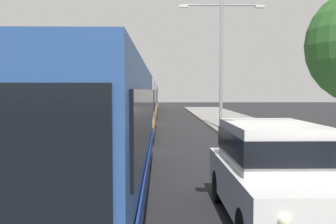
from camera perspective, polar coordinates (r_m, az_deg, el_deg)
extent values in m
cube|color=#284C8C|center=(9.14, -10.90, -2.02)|extent=(2.50, 11.75, 2.70)
cube|color=black|center=(8.99, -2.92, 0.18)|extent=(0.04, 10.81, 1.00)
cube|color=black|center=(9.42, -18.56, 0.16)|extent=(0.04, 10.81, 1.00)
cube|color=navy|center=(9.13, -2.83, -7.04)|extent=(0.03, 11.16, 0.36)
cube|color=black|center=(5.69, -17.09, 9.11)|extent=(1.75, 0.90, 0.16)
cylinder|color=black|center=(12.38, -3.24, -6.17)|extent=(0.28, 1.00, 1.00)
cylinder|color=black|center=(12.65, -13.31, -6.05)|extent=(0.28, 1.00, 1.00)
cube|color=silver|center=(22.22, -5.19, 1.14)|extent=(2.50, 10.94, 2.70)
cube|color=black|center=(22.16, -1.91, 2.05)|extent=(0.04, 10.06, 1.00)
cube|color=black|center=(22.34, -8.45, 2.03)|extent=(0.04, 10.06, 1.00)
cube|color=black|center=(16.75, -6.49, 1.45)|extent=(2.30, 0.04, 1.20)
cube|color=orange|center=(22.22, -1.88, -0.91)|extent=(0.03, 10.39, 0.36)
cube|color=black|center=(18.95, -5.90, 5.09)|extent=(1.75, 0.90, 0.16)
cylinder|color=black|center=(18.88, -2.54, -2.89)|extent=(0.28, 1.00, 1.00)
cylinder|color=black|center=(19.06, -9.18, -2.87)|extent=(0.28, 1.00, 1.00)
cylinder|color=black|center=(25.25, -2.21, -1.32)|extent=(0.28, 1.00, 1.00)
cylinder|color=black|center=(25.38, -7.18, -1.31)|extent=(0.28, 1.00, 1.00)
cube|color=silver|center=(35.70, -3.69, 1.97)|extent=(2.50, 10.62, 2.70)
cube|color=black|center=(35.66, -1.65, 2.53)|extent=(0.04, 9.77, 1.00)
cube|color=black|center=(35.77, -5.73, 2.52)|extent=(0.04, 9.77, 1.00)
cube|color=black|center=(30.37, -4.13, 2.30)|extent=(2.30, 0.04, 1.20)
cube|color=orange|center=(35.69, -1.64, 0.69)|extent=(0.03, 10.09, 0.36)
cube|color=black|center=(32.51, -3.94, 4.35)|extent=(1.75, 0.90, 0.16)
cylinder|color=black|center=(32.43, -1.99, -0.29)|extent=(0.28, 1.00, 1.00)
cylinder|color=black|center=(32.53, -5.87, -0.29)|extent=(0.28, 1.00, 1.00)
cylinder|color=black|center=(38.63, -1.87, 0.29)|extent=(0.28, 1.00, 1.00)
cylinder|color=black|center=(38.72, -5.13, 0.29)|extent=(0.28, 1.00, 1.00)
cube|color=maroon|center=(48.70, -3.04, 2.33)|extent=(2.50, 10.94, 2.70)
cube|color=black|center=(48.67, -1.54, 2.75)|extent=(0.04, 10.07, 1.00)
cube|color=black|center=(48.75, -4.53, 2.74)|extent=(0.04, 10.07, 1.00)
cube|color=black|center=(43.21, -3.27, 2.60)|extent=(2.30, 0.04, 1.20)
cube|color=gold|center=(48.70, -1.53, 1.39)|extent=(0.03, 10.40, 0.36)
cube|color=black|center=(45.41, -3.17, 4.06)|extent=(1.75, 0.90, 0.16)
cylinder|color=black|center=(45.32, -1.78, 0.74)|extent=(0.28, 1.00, 1.00)
cylinder|color=black|center=(45.40, -4.55, 0.74)|extent=(0.28, 1.00, 1.00)
cylinder|color=black|center=(51.72, -1.71, 1.06)|extent=(0.28, 1.00, 1.00)
cylinder|color=black|center=(51.79, -4.14, 1.06)|extent=(0.28, 1.00, 1.00)
cube|color=white|center=(7.71, 15.39, -10.62)|extent=(1.84, 4.44, 0.80)
cube|color=white|center=(7.70, 15.16, -4.57)|extent=(1.62, 2.58, 0.80)
cube|color=black|center=(7.70, 15.16, -4.57)|extent=(1.66, 2.66, 0.44)
sphere|color=#F9EFCC|center=(5.48, 17.08, -15.35)|extent=(0.18, 0.18, 0.18)
cylinder|color=black|center=(8.92, 7.62, -10.93)|extent=(0.22, 0.70, 0.70)
cylinder|color=black|center=(9.31, 17.81, -10.45)|extent=(0.22, 0.70, 0.70)
cylinder|color=gray|center=(24.33, 7.97, 6.93)|extent=(0.20, 0.20, 7.87)
cylinder|color=gray|center=(24.69, 5.21, 15.66)|extent=(2.39, 0.10, 0.10)
cube|color=silver|center=(24.57, 2.33, 15.54)|extent=(0.56, 0.28, 0.16)
cylinder|color=gray|center=(25.06, 10.84, 15.43)|extent=(2.39, 0.10, 0.10)
cube|color=silver|center=(25.31, 13.58, 15.09)|extent=(0.56, 0.28, 0.16)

